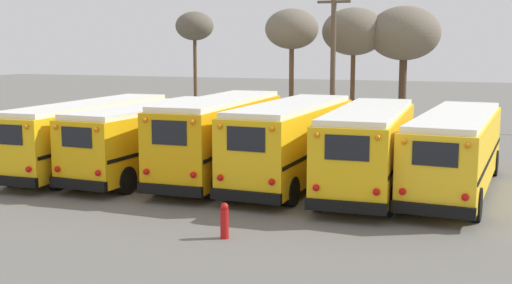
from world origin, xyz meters
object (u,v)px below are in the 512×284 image
at_px(bare_tree_2, 354,32).
at_px(bare_tree_3, 404,34).
at_px(fire_hydrant, 225,220).
at_px(school_bus_1, 153,136).
at_px(school_bus_2, 220,135).
at_px(school_bus_4, 369,146).
at_px(school_bus_3, 292,140).
at_px(utility_pole, 333,62).
at_px(bare_tree_0, 195,27).
at_px(school_bus_5, 456,149).
at_px(school_bus_0, 91,133).
at_px(bare_tree_1, 292,30).

xyz_separation_m(bare_tree_2, bare_tree_3, (2.85, 0.43, -0.14)).
bearing_deg(fire_hydrant, school_bus_1, 131.15).
height_order(school_bus_2, school_bus_4, school_bus_2).
xyz_separation_m(school_bus_1, school_bus_4, (9.16, -0.02, 0.09)).
bearing_deg(school_bus_3, fire_hydrant, -87.11).
relative_size(school_bus_1, bare_tree_3, 1.31).
distance_m(school_bus_4, fire_hydrant, 7.96).
xyz_separation_m(utility_pole, bare_tree_0, (-11.40, 6.44, 2.13)).
bearing_deg(school_bus_3, utility_pole, 95.30).
bearing_deg(bare_tree_3, school_bus_4, -86.87).
distance_m(bare_tree_2, bare_tree_3, 2.89).
xyz_separation_m(school_bus_3, bare_tree_0, (-12.37, 16.87, 4.94)).
bearing_deg(bare_tree_2, bare_tree_3, 8.51).
bearing_deg(school_bus_5, school_bus_0, -176.29).
bearing_deg(bare_tree_3, school_bus_5, -74.08).
distance_m(utility_pole, fire_hydrant, 18.51).
xyz_separation_m(school_bus_1, school_bus_3, (6.11, 0.15, 0.12)).
xyz_separation_m(school_bus_0, bare_tree_3, (11.42, 14.45, 4.43)).
bearing_deg(school_bus_0, school_bus_2, 1.81).
bearing_deg(bare_tree_3, fire_hydrant, -94.94).
height_order(school_bus_3, bare_tree_1, bare_tree_1).
distance_m(school_bus_5, bare_tree_1, 15.03).
bearing_deg(school_bus_4, utility_pole, 110.77).
xyz_separation_m(school_bus_3, bare_tree_3, (2.27, 14.23, 4.32)).
bearing_deg(bare_tree_0, school_bus_2, -61.13).
bearing_deg(school_bus_2, school_bus_3, 0.43).
bearing_deg(bare_tree_1, school_bus_2, -87.32).
relative_size(school_bus_4, bare_tree_0, 1.25).
height_order(school_bus_0, bare_tree_1, bare_tree_1).
relative_size(school_bus_5, fire_hydrant, 10.36).
bearing_deg(school_bus_4, bare_tree_1, 120.08).
relative_size(school_bus_0, school_bus_4, 1.11).
xyz_separation_m(school_bus_2, school_bus_4, (6.11, -0.15, -0.09)).
bearing_deg(utility_pole, school_bus_4, -69.23).
bearing_deg(utility_pole, bare_tree_3, 49.59).
bearing_deg(utility_pole, fire_hydrant, -85.71).
distance_m(school_bus_1, school_bus_4, 9.16).
bearing_deg(utility_pole, bare_tree_0, 150.52).
relative_size(school_bus_5, bare_tree_2, 1.40).
bearing_deg(school_bus_5, school_bus_4, -162.73).
xyz_separation_m(school_bus_1, school_bus_5, (12.21, 0.93, 0.02)).
height_order(school_bus_2, bare_tree_1, bare_tree_1).
relative_size(school_bus_0, bare_tree_0, 1.38).
relative_size(school_bus_5, bare_tree_0, 1.38).
relative_size(school_bus_0, school_bus_5, 1.00).
distance_m(utility_pole, bare_tree_3, 5.21).
relative_size(bare_tree_0, bare_tree_2, 1.02).
bearing_deg(bare_tree_0, school_bus_1, -69.81).
bearing_deg(school_bus_4, school_bus_5, 17.27).
bearing_deg(bare_tree_3, bare_tree_2, -171.49).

